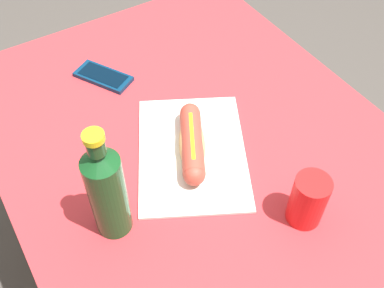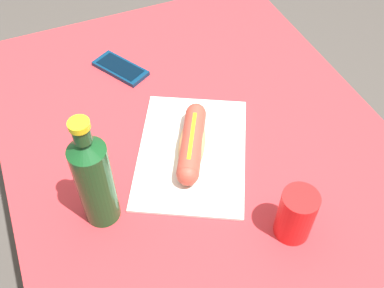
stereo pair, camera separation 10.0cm
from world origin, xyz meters
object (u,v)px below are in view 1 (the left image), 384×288
Objects in this scene: soda_bottle at (107,190)px; drinking_cup at (308,200)px; cell_phone at (103,77)px; hot_dog at (192,143)px.

soda_bottle is 0.38m from drinking_cup.
cell_phone is 0.60× the size of soda_bottle.
drinking_cup is at bearing 21.62° from hot_dog.
soda_bottle is 2.31× the size of drinking_cup.
soda_bottle reaches higher than drinking_cup.
soda_bottle is at bearing -119.02° from drinking_cup.
cell_phone is (-0.34, -0.06, -0.03)m from hot_dog.
drinking_cup is (0.18, 0.33, -0.06)m from soda_bottle.
soda_bottle is (0.08, -0.23, 0.08)m from hot_dog.
drinking_cup is (0.26, 0.10, 0.02)m from hot_dog.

